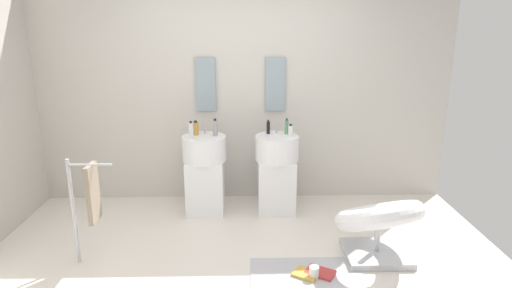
{
  "coord_description": "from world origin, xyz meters",
  "views": [
    {
      "loc": [
        0.06,
        -3.24,
        2.01
      ],
      "look_at": [
        0.15,
        0.55,
        0.95
      ],
      "focal_mm": 30.05,
      "sensor_mm": 36.0,
      "label": 1
    }
  ],
  "objects_px": {
    "soap_bottle_grey": "(215,128)",
    "soap_bottle_clear": "(191,131)",
    "pedestal_sink_left": "(205,172)",
    "pedestal_sink_right": "(277,171)",
    "towel_rack": "(90,195)",
    "coffee_mug": "(314,272)",
    "magazine_ochre": "(306,274)",
    "lounge_chair": "(379,221)",
    "soap_bottle_amber": "(196,128)",
    "soap_bottle_green": "(287,127)",
    "soap_bottle_black": "(268,127)",
    "soap_bottle_white": "(291,131)",
    "magazine_red": "(320,272)"
  },
  "relations": [
    {
      "from": "towel_rack",
      "to": "soap_bottle_black",
      "type": "xyz_separation_m",
      "value": [
        1.56,
        1.15,
        0.3
      ]
    },
    {
      "from": "soap_bottle_grey",
      "to": "soap_bottle_clear",
      "type": "height_order",
      "value": "soap_bottle_clear"
    },
    {
      "from": "coffee_mug",
      "to": "soap_bottle_black",
      "type": "height_order",
      "value": "soap_bottle_black"
    },
    {
      "from": "pedestal_sink_right",
      "to": "coffee_mug",
      "type": "bearing_deg",
      "value": -80.95
    },
    {
      "from": "lounge_chair",
      "to": "soap_bottle_black",
      "type": "relative_size",
      "value": 6.64
    },
    {
      "from": "soap_bottle_clear",
      "to": "coffee_mug",
      "type": "bearing_deg",
      "value": -48.34
    },
    {
      "from": "lounge_chair",
      "to": "towel_rack",
      "type": "xyz_separation_m",
      "value": [
        -2.47,
        -0.04,
        0.28
      ]
    },
    {
      "from": "soap_bottle_green",
      "to": "soap_bottle_grey",
      "type": "xyz_separation_m",
      "value": [
        -0.77,
        -0.06,
        0.01
      ]
    },
    {
      "from": "towel_rack",
      "to": "pedestal_sink_right",
      "type": "bearing_deg",
      "value": 32.62
    },
    {
      "from": "magazine_ochre",
      "to": "soap_bottle_black",
      "type": "xyz_separation_m",
      "value": [
        -0.25,
        1.41,
        0.91
      ]
    },
    {
      "from": "soap_bottle_grey",
      "to": "soap_bottle_black",
      "type": "distance_m",
      "value": 0.58
    },
    {
      "from": "pedestal_sink_left",
      "to": "soap_bottle_grey",
      "type": "xyz_separation_m",
      "value": [
        0.12,
        0.02,
        0.49
      ]
    },
    {
      "from": "pedestal_sink_right",
      "to": "soap_bottle_grey",
      "type": "height_order",
      "value": "soap_bottle_grey"
    },
    {
      "from": "coffee_mug",
      "to": "magazine_ochre",
      "type": "bearing_deg",
      "value": 145.9
    },
    {
      "from": "pedestal_sink_left",
      "to": "soap_bottle_green",
      "type": "distance_m",
      "value": 1.01
    },
    {
      "from": "coffee_mug",
      "to": "soap_bottle_amber",
      "type": "xyz_separation_m",
      "value": [
        -1.09,
        1.42,
        0.87
      ]
    },
    {
      "from": "pedestal_sink_right",
      "to": "soap_bottle_grey",
      "type": "relative_size",
      "value": 5.16
    },
    {
      "from": "lounge_chair",
      "to": "soap_bottle_clear",
      "type": "distance_m",
      "value": 2.05
    },
    {
      "from": "lounge_chair",
      "to": "coffee_mug",
      "type": "xyz_separation_m",
      "value": [
        -0.61,
        -0.34,
        -0.29
      ]
    },
    {
      "from": "soap_bottle_amber",
      "to": "soap_bottle_black",
      "type": "xyz_separation_m",
      "value": [
        0.78,
        0.04,
        -0.0
      ]
    },
    {
      "from": "soap_bottle_amber",
      "to": "soap_bottle_green",
      "type": "relative_size",
      "value": 0.92
    },
    {
      "from": "lounge_chair",
      "to": "soap_bottle_clear",
      "type": "xyz_separation_m",
      "value": [
        -1.73,
        0.92,
        0.6
      ]
    },
    {
      "from": "pedestal_sink_right",
      "to": "lounge_chair",
      "type": "relative_size",
      "value": 0.95
    },
    {
      "from": "pedestal_sink_right",
      "to": "soap_bottle_amber",
      "type": "height_order",
      "value": "soap_bottle_amber"
    },
    {
      "from": "pedestal_sink_right",
      "to": "soap_bottle_black",
      "type": "bearing_deg",
      "value": 132.21
    },
    {
      "from": "magazine_red",
      "to": "soap_bottle_white",
      "type": "xyz_separation_m",
      "value": [
        -0.14,
        1.29,
        0.9
      ]
    },
    {
      "from": "pedestal_sink_left",
      "to": "soap_bottle_black",
      "type": "xyz_separation_m",
      "value": [
        0.69,
        0.1,
        0.47
      ]
    },
    {
      "from": "soap_bottle_amber",
      "to": "soap_bottle_clear",
      "type": "relative_size",
      "value": 0.84
    },
    {
      "from": "soap_bottle_amber",
      "to": "soap_bottle_grey",
      "type": "bearing_deg",
      "value": -11.75
    },
    {
      "from": "pedestal_sink_left",
      "to": "pedestal_sink_right",
      "type": "distance_m",
      "value": 0.78
    },
    {
      "from": "coffee_mug",
      "to": "lounge_chair",
      "type": "bearing_deg",
      "value": 28.91
    },
    {
      "from": "soap_bottle_amber",
      "to": "soap_bottle_white",
      "type": "relative_size",
      "value": 1.19
    },
    {
      "from": "magazine_ochre",
      "to": "soap_bottle_grey",
      "type": "bearing_deg",
      "value": 154.85
    },
    {
      "from": "soap_bottle_white",
      "to": "soap_bottle_black",
      "type": "relative_size",
      "value": 0.87
    },
    {
      "from": "magazine_ochre",
      "to": "soap_bottle_clear",
      "type": "height_order",
      "value": "soap_bottle_clear"
    },
    {
      "from": "pedestal_sink_left",
      "to": "pedestal_sink_right",
      "type": "bearing_deg",
      "value": 0.0
    },
    {
      "from": "soap_bottle_grey",
      "to": "soap_bottle_black",
      "type": "bearing_deg",
      "value": 7.93
    },
    {
      "from": "towel_rack",
      "to": "soap_bottle_green",
      "type": "distance_m",
      "value": 2.11
    },
    {
      "from": "magazine_ochre",
      "to": "soap_bottle_clear",
      "type": "bearing_deg",
      "value": 164.37
    },
    {
      "from": "soap_bottle_green",
      "to": "soap_bottle_black",
      "type": "height_order",
      "value": "soap_bottle_green"
    },
    {
      "from": "towel_rack",
      "to": "coffee_mug",
      "type": "relative_size",
      "value": 9.56
    },
    {
      "from": "pedestal_sink_left",
      "to": "towel_rack",
      "type": "distance_m",
      "value": 1.37
    },
    {
      "from": "lounge_chair",
      "to": "towel_rack",
      "type": "relative_size",
      "value": 1.06
    },
    {
      "from": "pedestal_sink_left",
      "to": "magazine_ochre",
      "type": "xyz_separation_m",
      "value": [
        0.94,
        -1.31,
        -0.44
      ]
    },
    {
      "from": "soap_bottle_grey",
      "to": "soap_bottle_white",
      "type": "height_order",
      "value": "soap_bottle_grey"
    },
    {
      "from": "magazine_red",
      "to": "soap_bottle_grey",
      "type": "distance_m",
      "value": 1.86
    },
    {
      "from": "soap_bottle_grey",
      "to": "soap_bottle_white",
      "type": "bearing_deg",
      "value": -2.34
    },
    {
      "from": "soap_bottle_white",
      "to": "towel_rack",
      "type": "bearing_deg",
      "value": -149.77
    },
    {
      "from": "pedestal_sink_left",
      "to": "soap_bottle_amber",
      "type": "xyz_separation_m",
      "value": [
        -0.09,
        0.06,
        0.47
      ]
    },
    {
      "from": "coffee_mug",
      "to": "soap_bottle_clear",
      "type": "bearing_deg",
      "value": 131.66
    }
  ]
}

